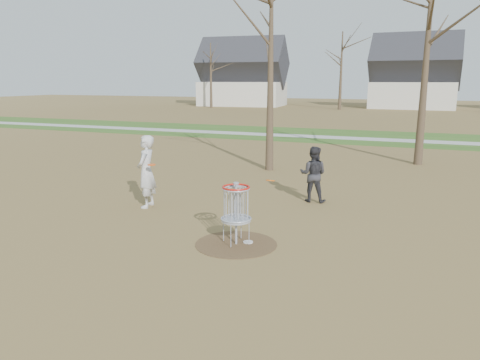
{
  "coord_description": "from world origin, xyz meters",
  "views": [
    {
      "loc": [
        3.64,
        -9.0,
        3.53
      ],
      "look_at": [
        -0.5,
        1.5,
        1.1
      ],
      "focal_mm": 35.0,
      "sensor_mm": 36.0,
      "label": 1
    }
  ],
  "objects_px": {
    "player_throwing": "(313,174)",
    "disc_grounded": "(248,242)",
    "player_standing": "(146,172)",
    "disc_golf_basket": "(236,204)"
  },
  "relations": [
    {
      "from": "player_throwing",
      "to": "disc_grounded",
      "type": "height_order",
      "value": "player_throwing"
    },
    {
      "from": "player_throwing",
      "to": "disc_golf_basket",
      "type": "height_order",
      "value": "player_throwing"
    },
    {
      "from": "player_standing",
      "to": "disc_grounded",
      "type": "bearing_deg",
      "value": 53.46
    },
    {
      "from": "player_standing",
      "to": "player_throwing",
      "type": "relative_size",
      "value": 1.24
    },
    {
      "from": "disc_grounded",
      "to": "disc_golf_basket",
      "type": "relative_size",
      "value": 0.16
    },
    {
      "from": "player_standing",
      "to": "player_throwing",
      "type": "xyz_separation_m",
      "value": [
        4.2,
        2.31,
        -0.2
      ]
    },
    {
      "from": "player_throwing",
      "to": "disc_golf_basket",
      "type": "relative_size",
      "value": 1.22
    },
    {
      "from": "player_throwing",
      "to": "disc_grounded",
      "type": "relative_size",
      "value": 7.46
    },
    {
      "from": "player_standing",
      "to": "player_throwing",
      "type": "bearing_deg",
      "value": 107.68
    },
    {
      "from": "disc_grounded",
      "to": "disc_golf_basket",
      "type": "bearing_deg",
      "value": -139.79
    }
  ]
}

